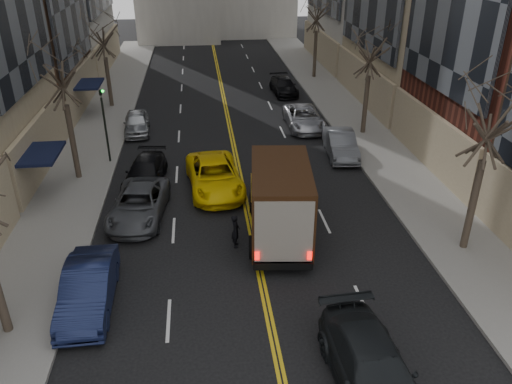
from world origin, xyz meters
TOP-DOWN VIEW (x-y plane):
  - sidewalk_left at (-9.00, 27.00)m, footprint 4.00×66.00m
  - sidewalk_right at (9.00, 27.00)m, footprint 4.00×66.00m
  - tree_lf_mid at (-8.80, 20.00)m, footprint 3.20×3.20m
  - tree_lf_far at (-8.80, 33.00)m, footprint 3.20×3.20m
  - tree_rt_near at (8.80, 11.00)m, footprint 3.20×3.20m
  - tree_rt_mid at (8.80, 25.00)m, footprint 3.20×3.20m
  - tree_rt_far at (8.80, 40.00)m, footprint 3.20×3.20m
  - traffic_signal at (-7.39, 22.00)m, footprint 0.29×0.26m
  - ups_truck at (1.20, 13.06)m, footprint 3.18×6.66m
  - observer_sedan at (2.51, 4.28)m, footprint 2.45×5.43m
  - taxi at (-1.45, 17.90)m, footprint 3.14×5.89m
  - pedestrian at (-0.79, 12.39)m, footprint 0.41×0.58m
  - parked_lf_b at (-6.30, 9.12)m, footprint 1.71×4.72m
  - parked_lf_c at (-5.10, 15.36)m, footprint 2.89×5.32m
  - parked_lf_d at (-5.10, 19.02)m, footprint 2.40×4.75m
  - parked_lf_e at (-6.30, 27.09)m, footprint 1.94×4.20m
  - parked_rt_a at (6.30, 21.56)m, footprint 2.00×4.67m
  - parked_rt_b at (5.10, 26.74)m, footprint 2.42×5.17m
  - parked_rt_c at (5.10, 35.12)m, footprint 2.09×4.64m

SIDE VIEW (x-z plane):
  - sidewalk_left at x=-9.00m, z-range 0.00..0.15m
  - sidewalk_right at x=9.00m, z-range 0.00..0.15m
  - parked_rt_c at x=5.10m, z-range 0.00..1.32m
  - parked_lf_d at x=-5.10m, z-range 0.00..1.32m
  - parked_lf_e at x=-6.30m, z-range 0.00..1.39m
  - parked_lf_c at x=-5.10m, z-range 0.00..1.42m
  - parked_rt_b at x=5.10m, z-range 0.00..1.43m
  - parked_rt_a at x=6.30m, z-range 0.00..1.50m
  - pedestrian at x=-0.79m, z-range 0.00..1.51m
  - observer_sedan at x=2.51m, z-range 0.00..1.55m
  - parked_lf_b at x=-6.30m, z-range 0.00..1.55m
  - taxi at x=-1.45m, z-range 0.00..1.57m
  - ups_truck at x=1.20m, z-range 0.01..3.54m
  - traffic_signal at x=-7.39m, z-range 0.47..5.17m
  - tree_lf_far at x=-8.80m, z-range 1.97..10.08m
  - tree_rt_mid at x=8.80m, z-range 2.01..10.33m
  - tree_rt_near at x=8.80m, z-range 2.10..10.81m
  - tree_lf_mid at x=-8.80m, z-range 2.14..11.05m
  - tree_rt_far at x=8.80m, z-range 2.19..11.29m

